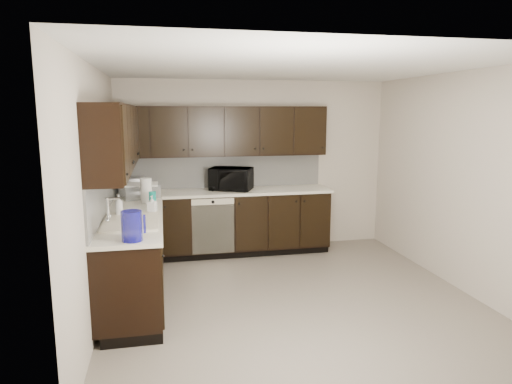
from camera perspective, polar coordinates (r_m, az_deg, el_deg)
floor at (r=5.26m, az=4.27°, el=-12.89°), size 4.00×4.00×0.00m
ceiling at (r=4.87m, az=4.67°, el=15.34°), size 4.00×4.00×0.00m
wall_back at (r=6.84m, az=-0.18°, el=3.34°), size 4.00×0.02×2.50m
wall_left at (r=4.77m, az=-19.31°, el=-0.16°), size 0.02×4.00×2.50m
wall_right at (r=5.79m, az=23.85°, el=1.26°), size 0.02×4.00×2.50m
wall_front at (r=3.08m, az=14.84°, el=-5.27°), size 4.00×0.02×2.50m
lower_cabinets at (r=6.00m, az=-7.97°, el=-5.86°), size 3.00×2.80×0.90m
countertop at (r=5.88m, az=-8.11°, el=-1.12°), size 3.03×2.83×0.04m
backsplash at (r=6.04m, az=-10.28°, el=1.62°), size 3.00×2.80×0.48m
upper_cabinets at (r=5.87m, az=-9.30°, el=7.20°), size 3.00×2.80×0.70m
dishwasher at (r=6.28m, az=-5.38°, el=-3.83°), size 0.58×0.04×0.78m
sink at (r=4.80m, az=-15.29°, el=-4.39°), size 0.54×0.82×0.42m
microwave at (r=6.51m, az=-3.12°, el=1.65°), size 0.68×0.59×0.32m
soap_bottle_a at (r=5.16m, az=-12.87°, el=-1.52°), size 0.11×0.11×0.19m
soap_bottle_b at (r=5.11m, az=-16.75°, el=-1.59°), size 0.10×0.10×0.23m
toaster_oven at (r=6.52m, az=-15.02°, el=0.82°), size 0.36×0.30×0.20m
storage_bin at (r=6.10m, az=-14.37°, el=0.11°), size 0.54×0.47×0.18m
blue_pitcher at (r=4.08m, az=-15.28°, el=-4.13°), size 0.19×0.19×0.27m
teal_tumbler at (r=5.48m, az=-12.80°, el=-0.89°), size 0.09×0.09×0.18m
paper_towel_roll at (r=5.73m, az=-13.56°, el=0.16°), size 0.16×0.16×0.30m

